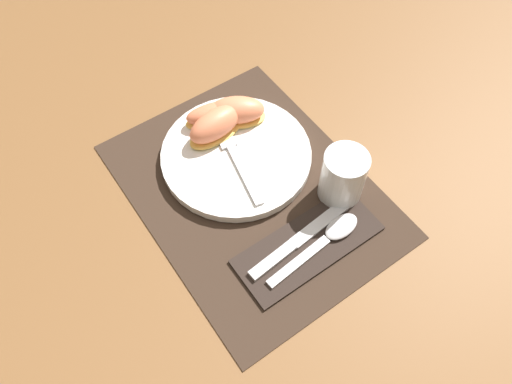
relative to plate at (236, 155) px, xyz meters
name	(u,v)px	position (x,y,z in m)	size (l,w,h in m)	color
ground_plane	(252,190)	(0.07, -0.01, -0.01)	(3.00, 3.00, 0.00)	brown
placemat	(252,190)	(0.07, -0.01, -0.01)	(0.45, 0.34, 0.00)	#38281E
plate	(236,155)	(0.00, 0.00, 0.00)	(0.25, 0.25, 0.02)	white
juice_glass	(342,179)	(0.15, 0.10, 0.03)	(0.07, 0.07, 0.09)	silver
napkin	(308,244)	(0.20, 0.00, -0.01)	(0.09, 0.23, 0.00)	#2D231E
knife	(301,238)	(0.18, -0.01, 0.00)	(0.04, 0.20, 0.01)	silver
spoon	(330,236)	(0.21, 0.03, 0.00)	(0.04, 0.18, 0.01)	silver
fork	(231,151)	(-0.01, -0.01, 0.01)	(0.20, 0.06, 0.00)	silver
citrus_wedge_0	(237,111)	(-0.06, 0.04, 0.03)	(0.10, 0.11, 0.04)	#F7C656
citrus_wedge_1	(224,114)	(-0.07, 0.02, 0.02)	(0.09, 0.14, 0.04)	#F7C656
citrus_wedge_2	(216,125)	(-0.05, 0.00, 0.03)	(0.06, 0.11, 0.05)	#F7C656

